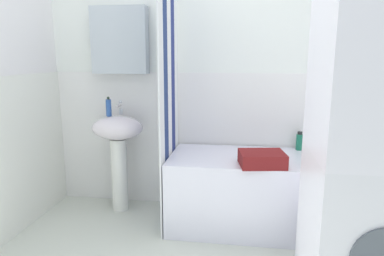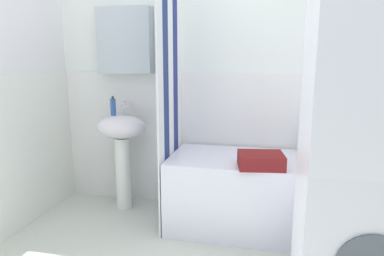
# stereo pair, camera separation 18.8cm
# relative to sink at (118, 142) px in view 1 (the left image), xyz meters

# --- Properties ---
(wall_back_tiled) EXTENTS (3.60, 0.18, 2.40)m
(wall_back_tiled) POSITION_rel_sink_xyz_m (0.86, 0.23, 0.52)
(wall_back_tiled) COLOR white
(wall_back_tiled) RESTS_ON ground_plane
(sink) EXTENTS (0.44, 0.34, 0.84)m
(sink) POSITION_rel_sink_xyz_m (0.00, 0.00, 0.00)
(sink) COLOR white
(sink) RESTS_ON ground_plane
(faucet) EXTENTS (0.03, 0.12, 0.12)m
(faucet) POSITION_rel_sink_xyz_m (-0.00, 0.08, 0.29)
(faucet) COLOR silver
(faucet) RESTS_ON sink
(soap_dispenser) EXTENTS (0.05, 0.05, 0.17)m
(soap_dispenser) POSITION_rel_sink_xyz_m (-0.07, -0.01, 0.30)
(soap_dispenser) COLOR #2D54A1
(soap_dispenser) RESTS_ON sink
(bathtub) EXTENTS (1.47, 0.66, 0.57)m
(bathtub) POSITION_rel_sink_xyz_m (1.23, -0.14, -0.33)
(bathtub) COLOR white
(bathtub) RESTS_ON ground_plane
(shower_curtain) EXTENTS (0.01, 0.66, 2.00)m
(shower_curtain) POSITION_rel_sink_xyz_m (0.48, -0.14, 0.38)
(shower_curtain) COLOR white
(shower_curtain) RESTS_ON ground_plane
(lotion_bottle) EXTENTS (0.05, 0.05, 0.16)m
(lotion_bottle) POSITION_rel_sink_xyz_m (1.87, 0.09, 0.03)
(lotion_bottle) COLOR #2F2C35
(lotion_bottle) RESTS_ON bathtub
(body_wash_bottle) EXTENTS (0.06, 0.06, 0.15)m
(body_wash_bottle) POSITION_rel_sink_xyz_m (1.75, 0.09, 0.03)
(body_wash_bottle) COLOR gold
(body_wash_bottle) RESTS_ON bathtub
(shampoo_bottle) EXTENTS (0.07, 0.07, 0.19)m
(shampoo_bottle) POSITION_rel_sink_xyz_m (1.67, 0.14, 0.04)
(shampoo_bottle) COLOR white
(shampoo_bottle) RESTS_ON bathtub
(conditioner_bottle) EXTENTS (0.06, 0.06, 0.16)m
(conditioner_bottle) POSITION_rel_sink_xyz_m (1.53, 0.12, 0.03)
(conditioner_bottle) COLOR #1D7455
(conditioner_bottle) RESTS_ON bathtub
(towel_folded) EXTENTS (0.35, 0.29, 0.10)m
(towel_folded) POSITION_rel_sink_xyz_m (1.20, -0.36, 0.01)
(towel_folded) COLOR maroon
(towel_folded) RESTS_ON bathtub
(washer_dryer_stack) EXTENTS (0.57, 0.63, 1.70)m
(washer_dryer_stack) POSITION_rel_sink_xyz_m (1.70, -1.00, 0.23)
(washer_dryer_stack) COLOR white
(washer_dryer_stack) RESTS_ON ground_plane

